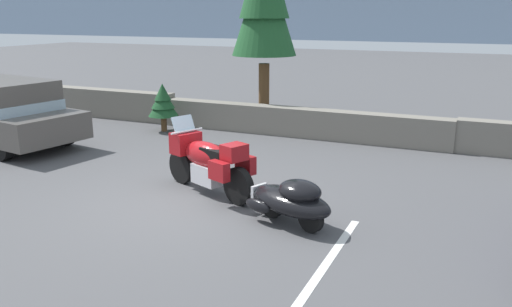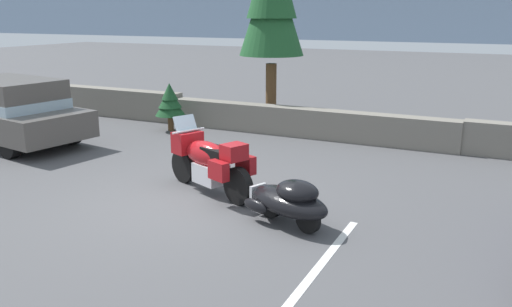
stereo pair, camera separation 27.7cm
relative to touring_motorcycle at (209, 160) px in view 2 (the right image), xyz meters
The scene contains 7 objects.
ground_plane 0.84m from the touring_motorcycle, 100.55° to the right, with size 80.00×80.00×0.00m, color #4C4C4F.
stone_guard_wall 5.11m from the touring_motorcycle, 97.31° to the left, with size 24.00×0.55×0.88m.
touring_motorcycle is the anchor object (origin of this frame).
car_shaped_trailer 2.08m from the touring_motorcycle, 22.67° to the right, with size 2.17×1.22×0.76m.
suv_at_left_edge 6.63m from the touring_motorcycle, behind, with size 5.05×2.69×1.63m.
pine_sapling_near 5.51m from the touring_motorcycle, 132.11° to the left, with size 0.84×0.84×1.34m.
parking_stripe_marker 3.53m from the touring_motorcycle, 36.31° to the right, with size 0.12×3.60×0.01m, color silver.
Camera 2 is at (4.89, -7.32, 3.19)m, focal length 36.91 mm.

